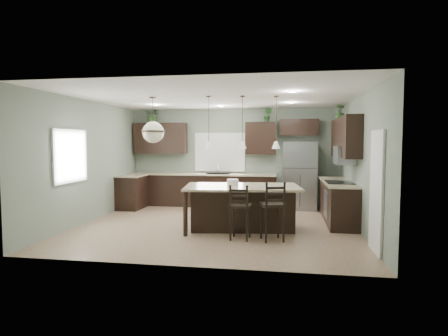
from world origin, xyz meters
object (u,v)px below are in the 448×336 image
bar_stool_right (272,211)px  plant_back_left (153,115)px  refrigerator (300,176)px  serving_dish (233,183)px  bar_stool_center (240,212)px  kitchen_island (242,208)px

bar_stool_right → plant_back_left: (-3.62, 3.63, 2.07)m
refrigerator → serving_dish: size_ratio=7.71×
refrigerator → bar_stool_center: refrigerator is taller
kitchen_island → serving_dish: 0.57m
serving_dish → bar_stool_center: serving_dish is taller
serving_dish → bar_stool_center: bearing=-72.2°
refrigerator → bar_stool_right: refrigerator is taller
serving_dish → bar_stool_right: 1.25m
serving_dish → bar_stool_center: 0.96m
serving_dish → kitchen_island: bearing=7.4°
bar_stool_center → plant_back_left: (-3.02, 3.63, 2.11)m
bar_stool_center → plant_back_left: size_ratio=2.27×
serving_dish → bar_stool_right: bearing=-42.7°
refrigerator → serving_dish: refrigerator is taller
refrigerator → kitchen_island: (-1.28, -2.65, -0.46)m
refrigerator → kitchen_island: size_ratio=0.78×
kitchen_island → bar_stool_center: size_ratio=2.26×
refrigerator → plant_back_left: plant_back_left is taller
bar_stool_right → plant_back_left: bearing=116.2°
refrigerator → plant_back_left: (-4.24, 0.16, 1.71)m
bar_stool_center → bar_stool_right: (0.60, 0.00, 0.03)m
serving_dish → plant_back_left: plant_back_left is taller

